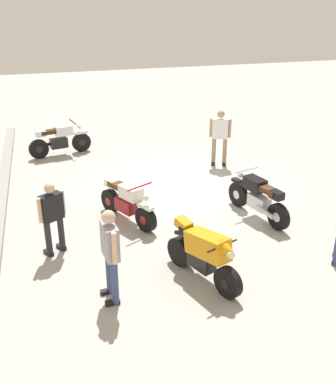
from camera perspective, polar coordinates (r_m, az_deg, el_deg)
The scene contains 9 objects.
ground_plane at distance 12.73m, azimuth 0.81°, elevation 0.39°, with size 40.00×40.00×0.00m, color #ADAAA3.
curb_edge at distance 12.34m, azimuth -20.16°, elevation -1.62°, with size 14.00×0.30×0.15m, color gray.
motorcycle_black_cruiser at distance 11.19m, azimuth 11.18°, elevation -0.70°, with size 2.04×0.81×1.09m.
motorcycle_orange_sportbike at distance 8.67m, azimuth 4.50°, elevation -7.58°, with size 1.88×0.98×1.14m.
motorcycle_cream_vintage at distance 10.87m, azimuth -5.13°, elevation -1.28°, with size 1.81×1.06×1.07m.
motorcycle_silver_cruiser at distance 15.61m, azimuth -13.37°, elevation 6.35°, with size 0.76×2.06×1.09m.
person_in_gray_shirt at distance 7.99m, azimuth -7.21°, elevation -7.11°, with size 0.68×0.35×1.77m.
person_in_black_shirt at distance 9.63m, azimuth -14.23°, elevation -2.75°, with size 0.48×0.59×1.60m.
person_in_white_shirt at distance 14.28m, azimuth 6.51°, elevation 7.21°, with size 0.46×0.65×1.74m.
Camera 1 is at (-11.17, 3.27, 5.16)m, focal length 42.75 mm.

